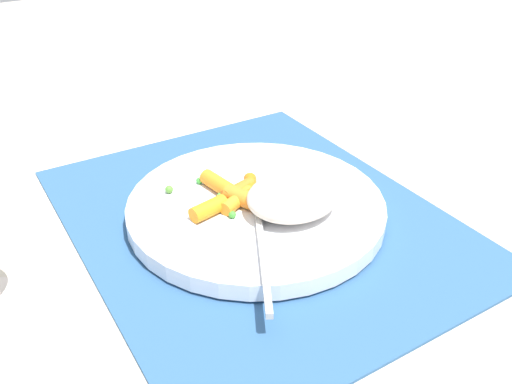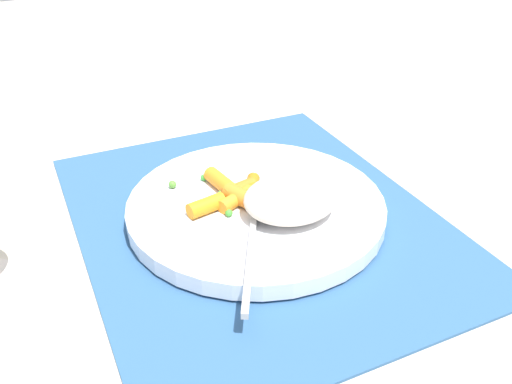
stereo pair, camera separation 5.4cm
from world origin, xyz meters
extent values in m
plane|color=beige|center=(0.00, 0.00, 0.00)|extent=(2.40, 2.40, 0.00)
cube|color=#2D5684|center=(0.00, 0.00, 0.00)|extent=(0.44, 0.36, 0.01)
cylinder|color=white|center=(0.00, 0.00, 0.01)|extent=(0.27, 0.27, 0.02)
ellipsoid|color=beige|center=(-0.04, -0.02, 0.04)|extent=(0.08, 0.10, 0.03)
cylinder|color=orange|center=(0.00, 0.02, 0.03)|extent=(0.03, 0.04, 0.01)
cylinder|color=orange|center=(0.03, 0.02, 0.03)|extent=(0.05, 0.02, 0.02)
cylinder|color=orange|center=(0.02, 0.01, 0.03)|extent=(0.02, 0.04, 0.02)
cylinder|color=orange|center=(0.00, 0.00, 0.03)|extent=(0.02, 0.04, 0.01)
cylinder|color=orange|center=(0.00, 0.02, 0.03)|extent=(0.04, 0.03, 0.02)
cylinder|color=orange|center=(0.00, 0.05, 0.03)|extent=(0.02, 0.04, 0.02)
cylinder|color=orange|center=(0.01, 0.00, 0.03)|extent=(0.05, 0.04, 0.01)
sphere|color=#59AB38|center=(0.01, -0.02, 0.03)|extent=(0.01, 0.01, 0.01)
sphere|color=green|center=(0.02, 0.03, 0.03)|extent=(0.01, 0.01, 0.01)
sphere|color=#549334|center=(0.06, 0.07, 0.03)|extent=(0.01, 0.01, 0.01)
sphere|color=green|center=(0.00, 0.01, 0.03)|extent=(0.01, 0.01, 0.01)
sphere|color=green|center=(-0.02, 0.04, 0.03)|extent=(0.01, 0.01, 0.01)
sphere|color=#52A838|center=(0.01, 0.03, 0.03)|extent=(0.01, 0.01, 0.01)
sphere|color=green|center=(0.06, 0.03, 0.03)|extent=(0.01, 0.01, 0.01)
sphere|color=#519F47|center=(0.04, 0.02, 0.03)|extent=(0.01, 0.01, 0.01)
sphere|color=green|center=(0.01, 0.03, 0.03)|extent=(0.01, 0.01, 0.01)
cube|color=#B7B7B7|center=(0.01, -0.01, 0.03)|extent=(0.05, 0.04, 0.01)
cube|color=#B7B7B7|center=(-0.08, 0.04, 0.03)|extent=(0.15, 0.08, 0.01)
camera|label=1|loc=(-0.41, 0.25, 0.33)|focal=38.63mm
camera|label=2|loc=(-0.44, 0.20, 0.33)|focal=38.63mm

